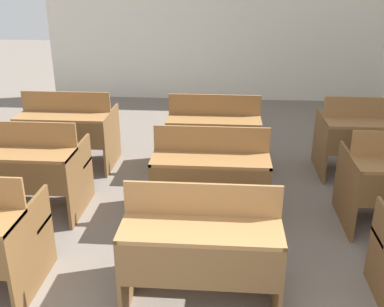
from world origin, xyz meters
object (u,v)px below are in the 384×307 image
(bench_front_center, at_px, (202,244))
(bench_second_left, at_px, (25,168))
(bench_third_right, at_px, (368,136))
(bench_third_left, at_px, (68,129))
(bench_second_center, at_px, (211,174))
(bench_third_center, at_px, (214,133))

(bench_front_center, bearing_deg, bench_second_left, 146.11)
(bench_second_left, xyz_separation_m, bench_third_right, (3.57, 1.17, 0.00))
(bench_third_left, bearing_deg, bench_second_center, -33.30)
(bench_third_left, xyz_separation_m, bench_third_right, (3.54, 0.01, 0.00))
(bench_third_right, bearing_deg, bench_second_center, -146.42)
(bench_second_center, relative_size, bench_third_right, 1.00)
(bench_second_left, distance_m, bench_second_center, 1.80)
(bench_second_left, distance_m, bench_third_center, 2.13)
(bench_second_left, xyz_separation_m, bench_second_center, (1.80, -0.01, 0.00))
(bench_second_left, height_order, bench_third_left, same)
(bench_third_left, height_order, bench_third_center, same)
(bench_second_left, relative_size, bench_third_right, 1.00)
(bench_second_left, relative_size, bench_third_center, 1.00)
(bench_third_left, distance_m, bench_third_right, 3.54)
(bench_second_center, bearing_deg, bench_third_right, 33.58)
(bench_third_center, bearing_deg, bench_second_left, -147.34)
(bench_second_center, xyz_separation_m, bench_third_left, (-1.77, 1.16, 0.00))
(bench_front_center, xyz_separation_m, bench_second_left, (-1.78, 1.20, 0.00))
(bench_second_left, xyz_separation_m, bench_third_left, (0.03, 1.16, 0.00))
(bench_second_left, relative_size, bench_second_center, 1.00)
(bench_third_center, xyz_separation_m, bench_third_right, (1.78, 0.02, 0.00))
(bench_second_left, distance_m, bench_third_left, 1.16)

